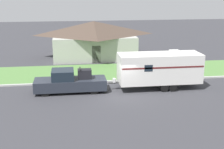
% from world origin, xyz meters
% --- Properties ---
extents(ground_plane, '(120.00, 120.00, 0.00)m').
position_xyz_m(ground_plane, '(0.00, 0.00, 0.00)').
color(ground_plane, '#38383D').
extents(curb_strip, '(80.00, 0.30, 0.14)m').
position_xyz_m(curb_strip, '(0.00, 3.75, 0.07)').
color(curb_strip, '#ADADA8').
rests_on(curb_strip, ground_plane).
extents(lawn_strip, '(80.00, 7.00, 0.03)m').
position_xyz_m(lawn_strip, '(0.00, 7.40, 0.01)').
color(lawn_strip, '#568442').
rests_on(lawn_strip, ground_plane).
extents(house_across_street, '(10.82, 7.64, 4.58)m').
position_xyz_m(house_across_street, '(-1.04, 14.95, 2.37)').
color(house_across_street, '#B2B2A8').
rests_on(house_across_street, ground_plane).
extents(pickup_truck, '(6.18, 2.05, 2.06)m').
position_xyz_m(pickup_truck, '(-4.22, 1.39, 0.88)').
color(pickup_truck, black).
rests_on(pickup_truck, ground_plane).
extents(travel_trailer, '(8.10, 2.46, 3.39)m').
position_xyz_m(travel_trailer, '(3.61, 1.39, 1.84)').
color(travel_trailer, black).
rests_on(travel_trailer, ground_plane).
extents(mailbox, '(0.48, 0.20, 1.32)m').
position_xyz_m(mailbox, '(1.99, 4.58, 1.01)').
color(mailbox, brown).
rests_on(mailbox, ground_plane).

